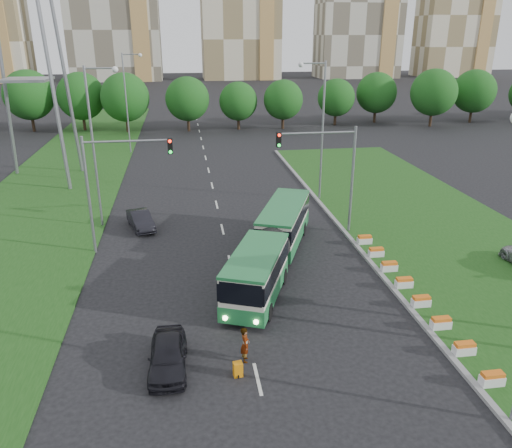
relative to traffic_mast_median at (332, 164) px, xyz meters
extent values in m
plane|color=black|center=(-4.78, -10.00, -5.35)|extent=(360.00, 360.00, 0.00)
cube|color=#194513|center=(8.22, -2.00, -5.27)|extent=(14.00, 60.00, 0.15)
cube|color=gray|center=(1.27, -2.00, -5.26)|extent=(0.30, 60.00, 0.18)
cube|color=#194513|center=(-22.78, 15.00, -5.30)|extent=(12.00, 110.00, 0.10)
cylinder|color=gray|center=(1.62, 0.00, -1.35)|extent=(0.20, 0.20, 8.00)
cylinder|color=gray|center=(-1.13, 0.00, 2.25)|extent=(5.50, 0.14, 0.14)
cube|color=black|center=(-3.88, 0.00, 1.85)|extent=(0.32, 0.32, 1.00)
cylinder|color=gray|center=(-16.78, -1.00, -1.35)|extent=(0.20, 0.20, 8.00)
cylinder|color=gray|center=(-14.03, -1.00, 2.25)|extent=(5.50, 0.14, 0.14)
cube|color=black|center=(-11.28, -1.00, 1.85)|extent=(0.32, 0.32, 1.00)
cube|color=beige|center=(50.22, 140.00, 18.15)|extent=(27.00, 15.00, 47.00)
cube|color=beige|center=(85.22, 140.00, 14.65)|extent=(24.00, 14.00, 40.00)
cube|color=beige|center=(-5.41, -9.53, -3.71)|extent=(2.35, 6.48, 2.54)
cube|color=beige|center=(-5.41, -1.21, -3.71)|extent=(2.35, 7.89, 2.54)
cylinder|color=black|center=(-5.41, -5.72, -3.75)|extent=(2.35, 1.17, 2.35)
cube|color=#1F6F39|center=(-5.41, -9.53, -4.55)|extent=(2.42, 6.53, 0.89)
cube|color=#1F6F39|center=(-5.41, -1.21, -4.55)|extent=(2.42, 7.94, 0.89)
cube|color=black|center=(-5.41, -9.53, -3.28)|extent=(2.42, 6.53, 0.99)
cube|color=black|center=(-5.41, -1.21, -3.28)|extent=(2.42, 7.94, 0.99)
imported|color=black|center=(-11.61, -14.67, -4.65)|extent=(1.75, 4.16, 1.40)
imported|color=black|center=(-13.96, 3.16, -4.67)|extent=(2.55, 4.36, 1.36)
imported|color=gray|center=(-8.14, -14.62, -4.48)|extent=(0.47, 0.67, 1.73)
cube|color=orange|center=(-8.60, -15.65, -5.01)|extent=(0.40, 0.34, 0.68)
cylinder|color=black|center=(-8.60, -15.82, -5.27)|extent=(0.05, 0.16, 0.16)
camera|label=1|loc=(-10.48, -33.64, 8.67)|focal=35.00mm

